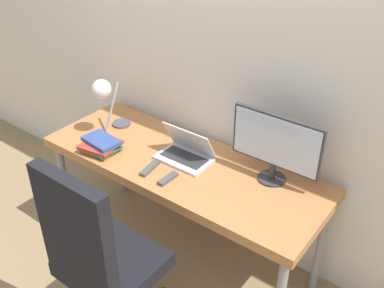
{
  "coord_description": "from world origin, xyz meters",
  "views": [
    {
      "loc": [
        1.38,
        -1.42,
        2.27
      ],
      "look_at": [
        0.1,
        0.29,
        0.94
      ],
      "focal_mm": 42.0,
      "sensor_mm": 36.0,
      "label": 1
    }
  ],
  "objects_px": {
    "monitor": "(276,144)",
    "office_chair": "(97,253)",
    "desk_lamp": "(104,94)",
    "laptop": "(186,152)",
    "book_stack": "(101,145)"
  },
  "relations": [
    {
      "from": "monitor",
      "to": "office_chair",
      "type": "height_order",
      "value": "monitor"
    },
    {
      "from": "desk_lamp",
      "to": "office_chair",
      "type": "relative_size",
      "value": 0.34
    },
    {
      "from": "laptop",
      "to": "desk_lamp",
      "type": "bearing_deg",
      "value": -174.71
    },
    {
      "from": "office_chair",
      "to": "laptop",
      "type": "bearing_deg",
      "value": 91.53
    },
    {
      "from": "desk_lamp",
      "to": "office_chair",
      "type": "height_order",
      "value": "desk_lamp"
    },
    {
      "from": "monitor",
      "to": "office_chair",
      "type": "relative_size",
      "value": 0.46
    },
    {
      "from": "monitor",
      "to": "book_stack",
      "type": "height_order",
      "value": "monitor"
    },
    {
      "from": "desk_lamp",
      "to": "office_chair",
      "type": "distance_m",
      "value": 1.04
    },
    {
      "from": "monitor",
      "to": "desk_lamp",
      "type": "bearing_deg",
      "value": -170.79
    },
    {
      "from": "desk_lamp",
      "to": "monitor",
      "type": "bearing_deg",
      "value": 9.21
    },
    {
      "from": "laptop",
      "to": "desk_lamp",
      "type": "xyz_separation_m",
      "value": [
        -0.61,
        -0.06,
        0.23
      ]
    },
    {
      "from": "office_chair",
      "to": "desk_lamp",
      "type": "bearing_deg",
      "value": 131.35
    },
    {
      "from": "laptop",
      "to": "desk_lamp",
      "type": "relative_size",
      "value": 0.86
    },
    {
      "from": "monitor",
      "to": "book_stack",
      "type": "distance_m",
      "value": 1.07
    },
    {
      "from": "laptop",
      "to": "book_stack",
      "type": "height_order",
      "value": "laptop"
    }
  ]
}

